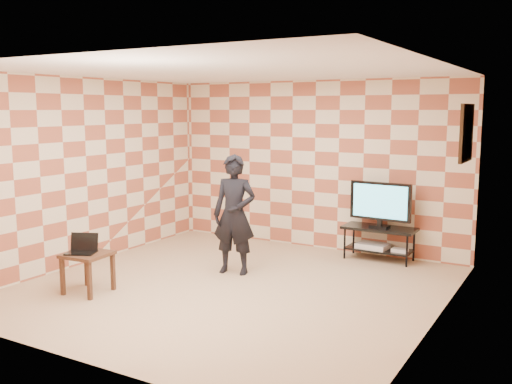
# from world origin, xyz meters

# --- Properties ---
(floor) EXTENTS (5.00, 5.00, 0.00)m
(floor) POSITION_xyz_m (0.00, 0.00, 0.00)
(floor) COLOR tan
(floor) RESTS_ON ground
(wall_back) EXTENTS (5.00, 0.02, 2.70)m
(wall_back) POSITION_xyz_m (0.00, 2.50, 1.35)
(wall_back) COLOR beige
(wall_back) RESTS_ON ground
(wall_front) EXTENTS (5.00, 0.02, 2.70)m
(wall_front) POSITION_xyz_m (0.00, -2.50, 1.35)
(wall_front) COLOR beige
(wall_front) RESTS_ON ground
(wall_left) EXTENTS (0.02, 5.00, 2.70)m
(wall_left) POSITION_xyz_m (-2.50, 0.00, 1.35)
(wall_left) COLOR beige
(wall_left) RESTS_ON ground
(wall_right) EXTENTS (0.02, 5.00, 2.70)m
(wall_right) POSITION_xyz_m (2.50, 0.00, 1.35)
(wall_right) COLOR beige
(wall_right) RESTS_ON ground
(ceiling) EXTENTS (5.00, 5.00, 0.02)m
(ceiling) POSITION_xyz_m (0.00, 0.00, 2.70)
(ceiling) COLOR white
(ceiling) RESTS_ON wall_back
(wall_art) EXTENTS (0.04, 0.72, 0.72)m
(wall_art) POSITION_xyz_m (2.47, 1.55, 1.95)
(wall_art) COLOR black
(wall_art) RESTS_ON wall_right
(tv_stand) EXTENTS (1.07, 0.48, 0.50)m
(tv_stand) POSITION_xyz_m (1.18, 2.24, 0.37)
(tv_stand) COLOR black
(tv_stand) RESTS_ON floor
(tv) EXTENTS (0.93, 0.19, 0.68)m
(tv) POSITION_xyz_m (1.18, 2.24, 0.87)
(tv) COLOR black
(tv) RESTS_ON tv_stand
(dvd_player) EXTENTS (0.47, 0.35, 0.08)m
(dvd_player) POSITION_xyz_m (1.10, 2.21, 0.21)
(dvd_player) COLOR silver
(dvd_player) RESTS_ON tv_stand
(game_console) EXTENTS (0.22, 0.16, 0.05)m
(game_console) POSITION_xyz_m (1.51, 2.19, 0.20)
(game_console) COLOR silver
(game_console) RESTS_ON tv_stand
(side_table) EXTENTS (0.54, 0.54, 0.50)m
(side_table) POSITION_xyz_m (-1.43, -1.05, 0.41)
(side_table) COLOR #372014
(side_table) RESTS_ON floor
(laptop) EXTENTS (0.43, 0.39, 0.23)m
(laptop) POSITION_xyz_m (-1.50, -1.07, 0.55)
(laptop) COLOR black
(laptop) RESTS_ON side_table
(person) EXTENTS (0.67, 0.52, 1.64)m
(person) POSITION_xyz_m (-0.33, 0.57, 0.82)
(person) COLOR black
(person) RESTS_ON floor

